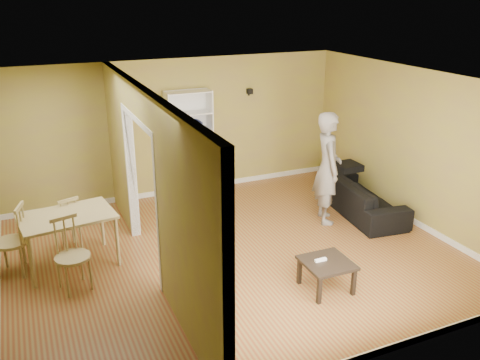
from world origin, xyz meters
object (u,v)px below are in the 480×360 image
coffee_table (327,266)px  bookshelf (189,144)px  sofa (361,191)px  person (328,158)px  chair_far (66,222)px  chair_left (10,240)px  dining_table (67,220)px  chair_near (72,255)px

coffee_table → bookshelf: bearing=98.1°
sofa → person: person is taller
person → chair_far: 4.29m
chair_left → chair_far: 0.90m
bookshelf → coffee_table: (0.57, -3.98, -0.66)m
person → chair_far: person is taller
bookshelf → chair_left: size_ratio=1.97×
dining_table → chair_left: 0.79m
bookshelf → dining_table: bearing=-141.5°
person → chair_left: size_ratio=2.18×
coffee_table → dining_table: size_ratio=0.49×
bookshelf → chair_near: 3.65m
sofa → person: (-0.77, -0.04, 0.73)m
sofa → chair_near: size_ratio=2.06×
coffee_table → chair_near: chair_near is taller
sofa → bookshelf: bearing=57.0°
sofa → person: size_ratio=0.92×
bookshelf → chair_left: (-3.22, -1.87, -0.50)m
bookshelf → dining_table: size_ratio=1.60×
dining_table → chair_left: chair_left is taller
bookshelf → person: bearing=-50.5°
sofa → chair_far: bearing=89.1°
dining_table → chair_near: size_ratio=1.26×
person → chair_near: size_ratio=2.24×
bookshelf → chair_far: bearing=-149.8°
chair_near → dining_table: bearing=73.4°
chair_left → sofa: bearing=104.9°
chair_left → chair_far: size_ratio=1.17×
person → coffee_table: person is taller
chair_left → chair_near: (0.74, -0.76, -0.01)m
person → chair_far: bearing=99.5°
bookshelf → chair_far: 2.88m
person → chair_left: bearing=106.1°
chair_left → chair_far: (0.78, 0.45, -0.07)m
person → coffee_table: (-1.18, -1.87, -0.77)m
chair_far → bookshelf: bearing=-169.3°
chair_far → chair_left: bearing=10.5°
chair_left → coffee_table: bearing=77.8°
bookshelf → coffee_table: 4.08m
dining_table → chair_near: 0.71m
sofa → coffee_table: sofa is taller
person → bookshelf: size_ratio=1.11×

